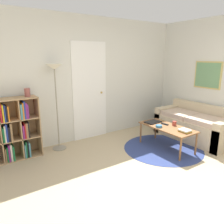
{
  "coord_description": "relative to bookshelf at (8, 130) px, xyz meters",
  "views": [
    {
      "loc": [
        -2.13,
        -1.66,
        1.79
      ],
      "look_at": [
        -0.07,
        1.38,
        0.85
      ],
      "focal_mm": 35.0,
      "sensor_mm": 36.0,
      "label": 1
    }
  ],
  "objects": [
    {
      "name": "bowl",
      "position": [
        2.49,
        -1.16,
        -0.07
      ],
      "size": [
        0.13,
        0.13,
        0.04
      ],
      "color": "teal",
      "rests_on": "coffee_table"
    },
    {
      "name": "cup",
      "position": [
        2.82,
        -1.25,
        -0.04
      ],
      "size": [
        0.08,
        0.08,
        0.09
      ],
      "color": "#A33D33",
      "rests_on": "coffee_table"
    },
    {
      "name": "couch",
      "position": [
        3.62,
        -1.18,
        -0.26
      ],
      "size": [
        0.8,
        1.64,
        0.75
      ],
      "color": "#CCB793",
      "rests_on": "ground_plane"
    },
    {
      "name": "rug",
      "position": [
        2.6,
        -1.2,
        -0.54
      ],
      "size": [
        1.55,
        1.55,
        0.01
      ],
      "color": "navy",
      "rests_on": "ground_plane"
    },
    {
      "name": "remote",
      "position": [
        2.71,
        -1.1,
        -0.08
      ],
      "size": [
        0.06,
        0.16,
        0.02
      ],
      "color": "black",
      "rests_on": "coffee_table"
    },
    {
      "name": "vase_on_shelf",
      "position": [
        0.38,
        -0.0,
        0.63
      ],
      "size": [
        0.1,
        0.1,
        0.15
      ],
      "color": "#934C47",
      "rests_on": "bookshelf"
    },
    {
      "name": "book_stack_on_table",
      "position": [
        2.69,
        -1.61,
        -0.06
      ],
      "size": [
        0.18,
        0.2,
        0.05
      ],
      "color": "gold",
      "rests_on": "coffee_table"
    },
    {
      "name": "ground_plane",
      "position": [
        1.61,
        -2.31,
        -0.54
      ],
      "size": [
        14.0,
        14.0,
        0.0
      ],
      "primitive_type": "plane",
      "color": "tan"
    },
    {
      "name": "floor_lamp",
      "position": [
        0.88,
        -0.04,
        0.87
      ],
      "size": [
        0.33,
        0.33,
        1.66
      ],
      "color": "gray",
      "rests_on": "ground_plane"
    },
    {
      "name": "laptop",
      "position": [
        2.62,
        -0.86,
        -0.08
      ],
      "size": [
        0.33,
        0.24,
        0.02
      ],
      "color": "black",
      "rests_on": "coffee_table"
    },
    {
      "name": "coffee_table",
      "position": [
        2.66,
        -1.22,
        -0.13
      ],
      "size": [
        0.52,
        1.12,
        0.46
      ],
      "color": "brown",
      "rests_on": "ground_plane"
    },
    {
      "name": "bookshelf",
      "position": [
        0.0,
        0.0,
        0.0
      ],
      "size": [
        0.99,
        0.34,
        1.1
      ],
      "color": "tan",
      "rests_on": "ground_plane"
    },
    {
      "name": "wall_right",
      "position": [
        4.02,
        -1.06,
        0.76
      ],
      "size": [
        0.08,
        5.5,
        2.6
      ],
      "color": "silver",
      "rests_on": "ground_plane"
    },
    {
      "name": "wall_back",
      "position": [
        1.62,
        0.21,
        0.75
      ],
      "size": [
        7.75,
        0.11,
        2.6
      ],
      "color": "silver",
      "rests_on": "ground_plane"
    }
  ]
}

